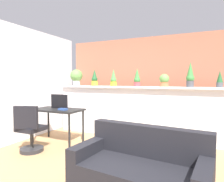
{
  "coord_description": "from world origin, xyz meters",
  "views": [
    {
      "loc": [
        1.36,
        -2.45,
        1.38
      ],
      "look_at": [
        -0.3,
        1.16,
        1.16
      ],
      "focal_mm": 31.32,
      "sensor_mm": 36.0,
      "label": 1
    }
  ],
  "objects_px": {
    "potted_plant_1": "(95,79)",
    "side_cube_shelf": "(109,141)",
    "potted_plant_6": "(220,79)",
    "vase_on_shelf": "(109,123)",
    "office_chair": "(30,132)",
    "potted_plant_5": "(190,76)",
    "potted_plant_0": "(76,76)",
    "potted_plant_3": "(137,79)",
    "couch": "(140,173)",
    "potted_plant_2": "(113,79)",
    "potted_plant_4": "(164,80)",
    "desk": "(58,113)",
    "book_on_desk": "(63,109)",
    "tv_monitor": "(59,101)"
  },
  "relations": [
    {
      "from": "potted_plant_0",
      "to": "potted_plant_4",
      "type": "xyz_separation_m",
      "value": [
        2.34,
        0.02,
        -0.11
      ]
    },
    {
      "from": "office_chair",
      "to": "potted_plant_5",
      "type": "bearing_deg",
      "value": 32.09
    },
    {
      "from": "desk",
      "to": "couch",
      "type": "height_order",
      "value": "couch"
    },
    {
      "from": "potted_plant_6",
      "to": "couch",
      "type": "height_order",
      "value": "potted_plant_6"
    },
    {
      "from": "potted_plant_0",
      "to": "potted_plant_2",
      "type": "bearing_deg",
      "value": -2.15
    },
    {
      "from": "potted_plant_6",
      "to": "side_cube_shelf",
      "type": "distance_m",
      "value": 2.51
    },
    {
      "from": "tv_monitor",
      "to": "vase_on_shelf",
      "type": "xyz_separation_m",
      "value": [
        1.32,
        -0.18,
        -0.33
      ]
    },
    {
      "from": "potted_plant_1",
      "to": "office_chair",
      "type": "bearing_deg",
      "value": -103.94
    },
    {
      "from": "side_cube_shelf",
      "to": "couch",
      "type": "xyz_separation_m",
      "value": [
        0.91,
        -1.06,
        0.03
      ]
    },
    {
      "from": "potted_plant_1",
      "to": "side_cube_shelf",
      "type": "xyz_separation_m",
      "value": [
        0.97,
        -1.16,
        -1.17
      ]
    },
    {
      "from": "potted_plant_1",
      "to": "potted_plant_2",
      "type": "relative_size",
      "value": 1.0
    },
    {
      "from": "side_cube_shelf",
      "to": "couch",
      "type": "height_order",
      "value": "couch"
    },
    {
      "from": "tv_monitor",
      "to": "potted_plant_6",
      "type": "bearing_deg",
      "value": 16.79
    },
    {
      "from": "office_chair",
      "to": "potted_plant_1",
      "type": "bearing_deg",
      "value": 76.06
    },
    {
      "from": "potted_plant_1",
      "to": "couch",
      "type": "distance_m",
      "value": 3.13
    },
    {
      "from": "desk",
      "to": "vase_on_shelf",
      "type": "height_order",
      "value": "desk"
    },
    {
      "from": "vase_on_shelf",
      "to": "office_chair",
      "type": "bearing_deg",
      "value": -156.22
    },
    {
      "from": "potted_plant_1",
      "to": "side_cube_shelf",
      "type": "height_order",
      "value": "potted_plant_1"
    },
    {
      "from": "potted_plant_2",
      "to": "office_chair",
      "type": "bearing_deg",
      "value": -119.93
    },
    {
      "from": "potted_plant_1",
      "to": "vase_on_shelf",
      "type": "xyz_separation_m",
      "value": [
        0.95,
        -1.12,
        -0.85
      ]
    },
    {
      "from": "potted_plant_5",
      "to": "potted_plant_6",
      "type": "relative_size",
      "value": 1.58
    },
    {
      "from": "potted_plant_3",
      "to": "couch",
      "type": "height_order",
      "value": "potted_plant_3"
    },
    {
      "from": "potted_plant_2",
      "to": "potted_plant_5",
      "type": "xyz_separation_m",
      "value": [
        1.75,
        0.01,
        0.07
      ]
    },
    {
      "from": "desk",
      "to": "couch",
      "type": "distance_m",
      "value": 2.57
    },
    {
      "from": "potted_plant_3",
      "to": "office_chair",
      "type": "height_order",
      "value": "potted_plant_3"
    },
    {
      "from": "potted_plant_5",
      "to": "side_cube_shelf",
      "type": "distance_m",
      "value": 2.14
    },
    {
      "from": "potted_plant_5",
      "to": "potted_plant_0",
      "type": "bearing_deg",
      "value": 179.39
    },
    {
      "from": "potted_plant_1",
      "to": "desk",
      "type": "height_order",
      "value": "potted_plant_1"
    },
    {
      "from": "potted_plant_2",
      "to": "side_cube_shelf",
      "type": "distance_m",
      "value": 1.67
    },
    {
      "from": "book_on_desk",
      "to": "potted_plant_1",
      "type": "bearing_deg",
      "value": 83.25
    },
    {
      "from": "desk",
      "to": "office_chair",
      "type": "bearing_deg",
      "value": -95.68
    },
    {
      "from": "potted_plant_0",
      "to": "office_chair",
      "type": "height_order",
      "value": "potted_plant_0"
    },
    {
      "from": "desk",
      "to": "book_on_desk",
      "type": "relative_size",
      "value": 5.9
    },
    {
      "from": "potted_plant_0",
      "to": "potted_plant_4",
      "type": "distance_m",
      "value": 2.34
    },
    {
      "from": "tv_monitor",
      "to": "potted_plant_0",
      "type": "bearing_deg",
      "value": 101.67
    },
    {
      "from": "potted_plant_6",
      "to": "vase_on_shelf",
      "type": "distance_m",
      "value": 2.38
    },
    {
      "from": "potted_plant_0",
      "to": "potted_plant_2",
      "type": "distance_m",
      "value": 1.13
    },
    {
      "from": "potted_plant_1",
      "to": "book_on_desk",
      "type": "xyz_separation_m",
      "value": [
        -0.13,
        -1.12,
        -0.65
      ]
    },
    {
      "from": "side_cube_shelf",
      "to": "potted_plant_4",
      "type": "bearing_deg",
      "value": 56.2
    },
    {
      "from": "office_chair",
      "to": "couch",
      "type": "distance_m",
      "value": 2.36
    },
    {
      "from": "potted_plant_5",
      "to": "couch",
      "type": "xyz_separation_m",
      "value": [
        -0.42,
        -2.21,
        -1.2
      ]
    },
    {
      "from": "potted_plant_4",
      "to": "tv_monitor",
      "type": "distance_m",
      "value": 2.4
    },
    {
      "from": "potted_plant_4",
      "to": "vase_on_shelf",
      "type": "distance_m",
      "value": 1.63
    },
    {
      "from": "potted_plant_1",
      "to": "potted_plant_3",
      "type": "relative_size",
      "value": 0.99
    },
    {
      "from": "vase_on_shelf",
      "to": "desk",
      "type": "bearing_deg",
      "value": 175.42
    },
    {
      "from": "potted_plant_2",
      "to": "potted_plant_4",
      "type": "bearing_deg",
      "value": 2.81
    },
    {
      "from": "potted_plant_5",
      "to": "side_cube_shelf",
      "type": "bearing_deg",
      "value": -139.5
    },
    {
      "from": "tv_monitor",
      "to": "couch",
      "type": "height_order",
      "value": "tv_monitor"
    },
    {
      "from": "vase_on_shelf",
      "to": "couch",
      "type": "height_order",
      "value": "couch"
    },
    {
      "from": "potted_plant_6",
      "to": "side_cube_shelf",
      "type": "xyz_separation_m",
      "value": [
        -1.88,
        -1.19,
        -1.15
      ]
    }
  ]
}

